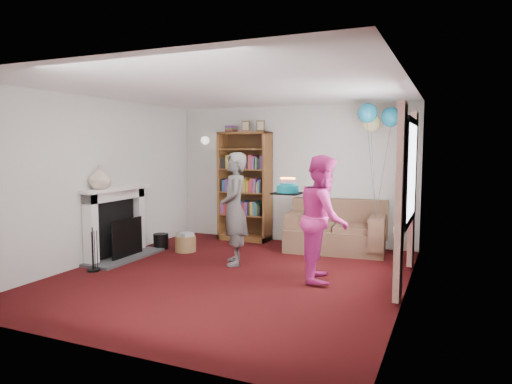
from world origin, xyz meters
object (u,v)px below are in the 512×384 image
at_px(bookcase, 245,188).
at_px(person_striped, 234,209).
at_px(sofa, 336,232).
at_px(person_magenta, 324,218).
at_px(birthday_cake, 288,189).

height_order(bookcase, person_striped, bookcase).
distance_m(sofa, person_striped, 1.97).
distance_m(person_striped, person_magenta, 1.45).
distance_m(person_magenta, birthday_cake, 0.64).
bearing_deg(sofa, person_striped, -134.01).
bearing_deg(person_magenta, bookcase, 31.59).
height_order(person_striped, birthday_cake, person_striped).
height_order(bookcase, sofa, bookcase).
bearing_deg(birthday_cake, bookcase, 128.56).
relative_size(sofa, person_magenta, 0.98).
distance_m(bookcase, person_magenta, 2.85).
distance_m(bookcase, birthday_cake, 2.44).
distance_m(sofa, birthday_cake, 1.89).
relative_size(sofa, birthday_cake, 4.43).
height_order(sofa, birthday_cake, birthday_cake).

